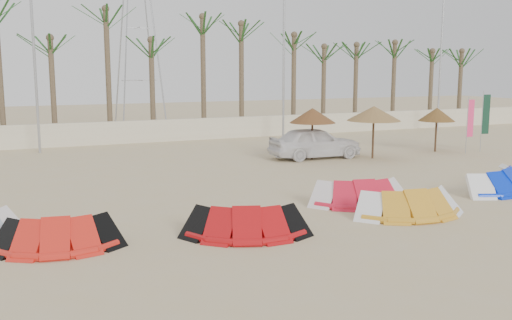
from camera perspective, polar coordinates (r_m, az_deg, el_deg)
name	(u,v)px	position (r m, az deg, el deg)	size (l,w,h in m)	color
ground	(357,250)	(14.07, 10.04, -8.82)	(120.00, 120.00, 0.00)	tan
boundary_wall	(146,131)	(34.12, -10.93, 2.83)	(60.00, 0.30, 1.30)	beige
palm_line	(148,32)	(35.60, -10.70, 12.44)	(52.00, 4.00, 7.70)	brown
lamp_b	(34,39)	(31.15, -21.32, 11.23)	(1.25, 0.14, 11.00)	#A5A8AD
lamp_c	(284,44)	(34.79, 2.86, 11.55)	(1.25, 0.14, 11.00)	#A5A8AD
lamp_d	(442,47)	(41.57, 18.08, 10.73)	(1.25, 0.14, 11.00)	#A5A8AD
pylon	(141,131)	(40.22, -11.44, 2.83)	(3.00, 3.00, 14.00)	#A5A8AD
kite_red_left	(56,231)	(14.73, -19.38, -6.69)	(3.19, 1.93, 0.90)	red
kite_red_mid	(241,219)	(15.00, -1.47, -5.88)	(3.59, 2.42, 0.90)	#AC0C0F
kite_red_right	(356,190)	(18.67, 9.97, -3.01)	(3.50, 2.12, 0.90)	red
kite_orange	(404,201)	(17.55, 14.57, -3.95)	(3.49, 1.87, 0.90)	orange
kite_blue	(492,178)	(22.07, 22.51, -1.70)	(3.96, 2.61, 0.90)	#0329DB
parasol_left	(312,116)	(27.13, 5.67, 4.45)	(2.21, 2.21, 2.46)	#4C331E
parasol_mid	(374,114)	(27.90, 11.70, 4.57)	(2.59, 2.59, 2.53)	#4C331E
parasol_right	(437,115)	(31.08, 17.63, 4.36)	(1.88, 1.88, 2.30)	#4C331E
flag_pink	(470,120)	(30.93, 20.61, 3.78)	(0.45, 0.04, 2.91)	#A5A8AD
flag_green	(485,116)	(31.94, 21.90, 4.11)	(0.45, 0.09, 3.15)	#A5A8AD
car	(315,143)	(27.67, 5.92, 1.75)	(1.80, 4.48, 1.53)	white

